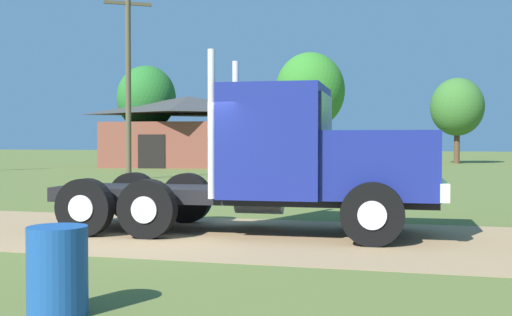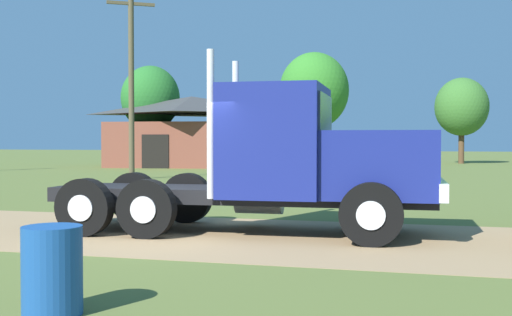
% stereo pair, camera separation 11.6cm
% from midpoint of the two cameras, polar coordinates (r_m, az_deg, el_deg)
% --- Properties ---
extents(ground_plane, '(200.00, 200.00, 0.00)m').
position_cam_midpoint_polar(ground_plane, '(12.52, -6.82, -6.74)').
color(ground_plane, '#58662E').
extents(dirt_track, '(120.00, 5.22, 0.01)m').
position_cam_midpoint_polar(dirt_track, '(12.52, -6.82, -6.72)').
color(dirt_track, '#9D7D55').
rests_on(dirt_track, ground_plane).
extents(truck_foreground_white, '(7.69, 2.92, 3.48)m').
position_cam_midpoint_polar(truck_foreground_white, '(12.38, 2.82, -0.50)').
color(truck_foreground_white, black).
rests_on(truck_foreground_white, ground_plane).
extents(steel_barrel, '(0.62, 0.62, 0.92)m').
position_cam_midpoint_polar(steel_barrel, '(7.03, -17.71, -9.54)').
color(steel_barrel, '#19478C').
rests_on(steel_barrel, ground_plane).
extents(shed_building, '(11.81, 8.36, 4.88)m').
position_cam_midpoint_polar(shed_building, '(44.79, -6.17, 2.27)').
color(shed_building, brown).
rests_on(shed_building, ground_plane).
extents(utility_pole_far, '(1.92, 1.32, 8.74)m').
position_cam_midpoint_polar(utility_pole_far, '(30.43, -11.42, 6.85)').
color(utility_pole_far, brown).
rests_on(utility_pole_far, ground_plane).
extents(tree_left, '(4.24, 4.24, 7.22)m').
position_cam_midpoint_polar(tree_left, '(47.17, -9.79, 5.26)').
color(tree_left, '#513823').
rests_on(tree_left, ground_plane).
extents(tree_mid, '(5.52, 5.52, 8.82)m').
position_cam_midpoint_polar(tree_mid, '(51.37, 4.77, 5.98)').
color(tree_mid, '#513823').
rests_on(tree_mid, ground_plane).
extents(tree_right, '(4.14, 4.14, 6.73)m').
position_cam_midpoint_polar(tree_right, '(52.81, 17.41, 4.34)').
color(tree_right, '#513823').
rests_on(tree_right, ground_plane).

